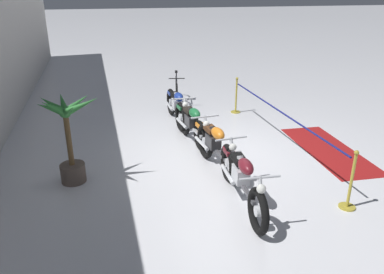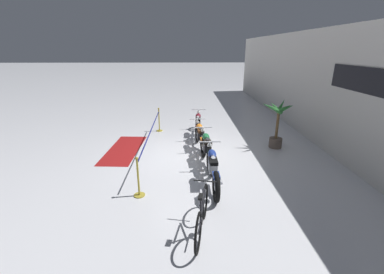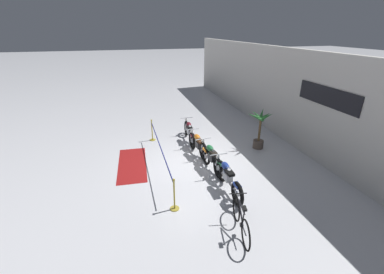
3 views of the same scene
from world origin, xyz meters
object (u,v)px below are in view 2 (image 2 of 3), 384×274
motorcycle_green_2 (207,148)px  floor_banner (124,149)px  motorcycle_orange_1 (200,136)px  bicycle (202,215)px  potted_palm_left_of_row (277,123)px  motorcycle_blue_3 (213,168)px  stanchion_mid_left (139,183)px  motorcycle_maroon_0 (198,124)px  stanchion_far_left (155,127)px

motorcycle_green_2 → floor_banner: 3.18m
motorcycle_orange_1 → bicycle: 4.58m
motorcycle_green_2 → potted_palm_left_of_row: (-1.25, 2.65, 0.45)m
potted_palm_left_of_row → floor_banner: potted_palm_left_of_row is taller
bicycle → potted_palm_left_of_row: (-4.59, 3.01, 0.53)m
motorcycle_green_2 → motorcycle_blue_3: 1.41m
stanchion_mid_left → motorcycle_maroon_0: bearing=160.3°
stanchion_far_left → stanchion_mid_left: bearing=0.0°
bicycle → potted_palm_left_of_row: potted_palm_left_of_row is taller
bicycle → potted_palm_left_of_row: bearing=146.7°
motorcycle_blue_3 → floor_banner: 3.95m
potted_palm_left_of_row → stanchion_mid_left: size_ratio=1.71×
motorcycle_maroon_0 → bicycle: (6.10, -0.21, -0.06)m
motorcycle_blue_3 → potted_palm_left_of_row: 3.76m
motorcycle_maroon_0 → stanchion_mid_left: size_ratio=2.27×
motorcycle_green_2 → stanchion_far_left: stanchion_far_left is taller
potted_palm_left_of_row → stanchion_far_left: size_ratio=0.34×
motorcycle_green_2 → floor_banner: motorcycle_green_2 is taller
motorcycle_maroon_0 → stanchion_far_left: stanchion_far_left is taller
bicycle → floor_banner: 5.19m
bicycle → floor_banner: size_ratio=0.61×
stanchion_mid_left → motorcycle_green_2: bearing=136.8°
motorcycle_orange_1 → motorcycle_blue_3: bearing=4.1°
motorcycle_maroon_0 → motorcycle_green_2: (2.76, 0.14, 0.01)m
motorcycle_blue_3 → motorcycle_green_2: bearing=-178.3°
potted_palm_left_of_row → motorcycle_blue_3: bearing=-44.4°
motorcycle_green_2 → motorcycle_blue_3: size_ratio=1.03×
motorcycle_maroon_0 → potted_palm_left_of_row: 3.21m
motorcycle_blue_3 → motorcycle_maroon_0: bearing=-177.4°
motorcycle_maroon_0 → stanchion_far_left: 1.95m
motorcycle_blue_3 → floor_banner: size_ratio=0.83×
motorcycle_green_2 → bicycle: bearing=-6.1°
motorcycle_blue_3 → stanchion_far_left: stanchion_far_left is taller
motorcycle_green_2 → stanchion_mid_left: (1.96, -1.84, -0.12)m
motorcycle_maroon_0 → stanchion_far_left: (0.94, -1.69, 0.19)m
motorcycle_orange_1 → stanchion_far_left: 1.80m
motorcycle_orange_1 → motorcycle_green_2: motorcycle_green_2 is taller
bicycle → stanchion_mid_left: stanchion_mid_left is taller
motorcycle_blue_3 → bicycle: bicycle is taller
stanchion_far_left → floor_banner: 1.43m
motorcycle_orange_1 → stanchion_far_left: (-0.58, -1.69, 0.19)m
bicycle → potted_palm_left_of_row: 5.51m
stanchion_mid_left → floor_banner: bearing=-160.8°
potted_palm_left_of_row → stanchion_mid_left: (3.21, -4.49, -0.57)m
motorcycle_green_2 → stanchion_far_left: bearing=-134.7°
motorcycle_orange_1 → stanchion_far_left: stanchion_far_left is taller
potted_palm_left_of_row → stanchion_far_left: bearing=-97.2°
motorcycle_blue_3 → stanchion_far_left: 3.75m
motorcycle_blue_3 → floor_banner: bearing=-130.9°
motorcycle_maroon_0 → floor_banner: 3.24m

